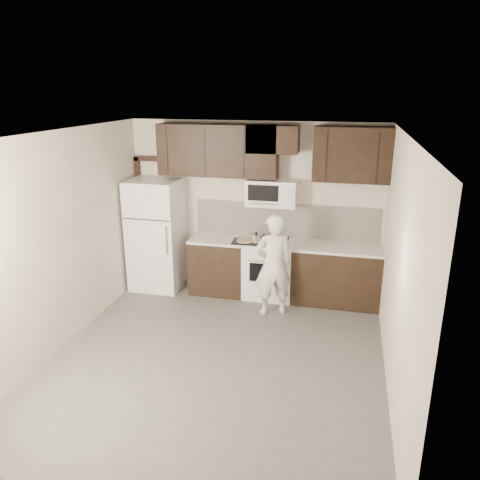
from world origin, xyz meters
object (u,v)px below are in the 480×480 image
(stove, at_px, (269,268))
(microwave, at_px, (272,193))
(refrigerator, at_px, (157,235))
(person, at_px, (273,265))

(stove, height_order, microwave, microwave)
(refrigerator, height_order, person, refrigerator)
(microwave, distance_m, person, 1.16)
(stove, relative_size, refrigerator, 0.52)
(refrigerator, relative_size, person, 1.19)
(stove, distance_m, microwave, 1.20)
(refrigerator, distance_m, person, 2.09)
(refrigerator, xyz_separation_m, person, (2.01, -0.56, -0.14))
(stove, distance_m, refrigerator, 1.90)
(microwave, height_order, person, microwave)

